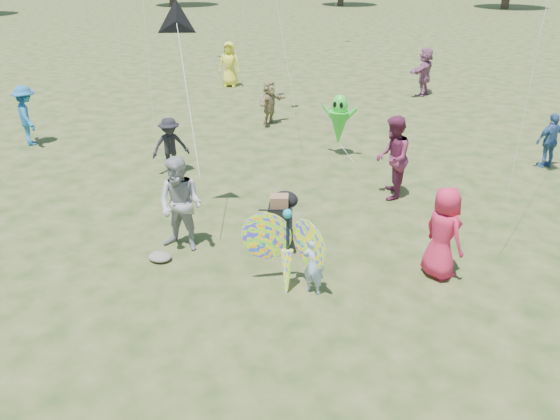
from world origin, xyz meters
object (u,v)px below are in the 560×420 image
(child_girl, at_px, (314,266))
(crowd_b, at_px, (170,146))
(adult_man, at_px, (181,205))
(alien_kite, at_px, (339,122))
(crowd_c, at_px, (551,141))
(crowd_j, at_px, (424,72))
(crowd_g, at_px, (230,64))
(crowd_d, at_px, (270,103))
(jogging_stroller, at_px, (281,216))
(butterfly_kite, at_px, (287,251))
(crowd_e, at_px, (393,158))
(crowd_i, at_px, (27,116))
(crowd_a, at_px, (443,233))

(child_girl, relative_size, crowd_b, 0.71)
(adult_man, xyz_separation_m, alien_kite, (1.23, 6.26, 0.04))
(crowd_c, bearing_deg, crowd_j, -96.53)
(crowd_g, bearing_deg, child_girl, -71.10)
(crowd_d, bearing_deg, jogging_stroller, -143.71)
(crowd_j, height_order, alien_kite, crowd_j)
(crowd_d, distance_m, butterfly_kite, 9.81)
(crowd_e, relative_size, alien_kite, 1.12)
(crowd_g, height_order, butterfly_kite, crowd_g)
(child_girl, bearing_deg, crowd_d, -55.28)
(crowd_i, relative_size, crowd_j, 0.93)
(crowd_i, height_order, crowd_j, crowd_j)
(crowd_c, bearing_deg, crowd_e, 6.73)
(crowd_i, xyz_separation_m, alien_kite, (8.77, 2.52, 0.09))
(adult_man, relative_size, crowd_a, 1.11)
(crowd_b, height_order, crowd_c, crowd_b)
(crowd_b, distance_m, butterfly_kite, 6.12)
(crowd_e, xyz_separation_m, crowd_j, (-0.89, 10.43, -0.03))
(crowd_c, bearing_deg, jogging_stroller, 14.35)
(crowd_i, height_order, jogging_stroller, crowd_i)
(child_girl, distance_m, alien_kite, 6.96)
(butterfly_kite, bearing_deg, jogging_stroller, 115.84)
(crowd_i, relative_size, alien_kite, 1.01)
(crowd_j, bearing_deg, crowd_i, -28.84)
(crowd_d, distance_m, alien_kite, 3.67)
(crowd_a, bearing_deg, butterfly_kite, 71.02)
(crowd_g, xyz_separation_m, jogging_stroller, (7.26, -12.06, -0.31))
(crowd_g, bearing_deg, crowd_c, -36.98)
(adult_man, relative_size, crowd_b, 1.27)
(crowd_b, distance_m, crowd_j, 12.00)
(adult_man, xyz_separation_m, butterfly_kite, (2.37, -0.52, -0.21))
(jogging_stroller, distance_m, alien_kite, 5.44)
(crowd_d, height_order, butterfly_kite, butterfly_kite)
(adult_man, xyz_separation_m, crowd_a, (4.73, 0.89, -0.09))
(crowd_b, relative_size, crowd_c, 1.00)
(adult_man, bearing_deg, crowd_j, 79.77)
(crowd_g, height_order, crowd_i, crowd_g)
(crowd_b, height_order, crowd_e, crowd_e)
(crowd_a, xyz_separation_m, butterfly_kite, (-2.35, -1.41, -0.12))
(child_girl, relative_size, adult_man, 0.56)
(crowd_c, xyz_separation_m, crowd_d, (-8.43, 0.86, -0.01))
(crowd_a, height_order, crowd_i, crowd_i)
(child_girl, height_order, adult_man, adult_man)
(adult_man, relative_size, crowd_c, 1.27)
(crowd_g, bearing_deg, crowd_e, -58.79)
(crowd_a, distance_m, crowd_i, 12.59)
(crowd_b, relative_size, crowd_g, 0.80)
(crowd_i, bearing_deg, crowd_g, -65.80)
(adult_man, height_order, crowd_j, crowd_j)
(crowd_b, distance_m, crowd_e, 5.62)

